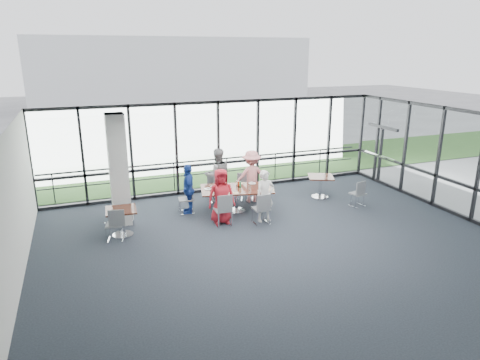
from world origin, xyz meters
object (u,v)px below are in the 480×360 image
object	(u,v)px
structural_column	(119,170)
chair_main_nr	(261,209)
chair_main_end	(186,199)
chair_spare_la	(115,224)
side_table_left	(121,214)
diner_near_right	(265,196)
chair_main_fr	(247,187)
chair_spare_r	(358,194)
side_table_right	(321,180)
diner_end	(188,189)
diner_far_right	(251,176)
main_table	(237,191)
diner_near_left	(221,196)
diner_far_left	(218,175)
chair_spare_lb	(123,210)
chair_main_nl	(223,210)
chair_main_fl	(217,187)

from	to	relation	value
structural_column	chair_main_nr	bearing A→B (deg)	-20.91
chair_main_end	chair_spare_la	bearing A→B (deg)	-52.89
side_table_left	diner_near_right	size ratio (longest dim) A/B	0.55
diner_near_right	chair_main_fr	distance (m)	1.99
chair_spare_la	chair_spare_r	world-z (taller)	chair_spare_la
side_table_left	chair_spare_la	bearing A→B (deg)	-129.85
side_table_right	diner_end	xyz separation A→B (m)	(-4.56, 0.15, 0.15)
structural_column	diner_far_right	world-z (taller)	structural_column
main_table	chair_spare_r	distance (m)	3.92
diner_far_right	chair_main_nr	world-z (taller)	diner_far_right
side_table_right	diner_near_left	size ratio (longest dim) A/B	0.67
structural_column	chair_spare_la	xyz separation A→B (m)	(-0.30, -1.11, -1.16)
side_table_left	chair_spare_r	distance (m)	7.34
side_table_right	chair_spare_r	world-z (taller)	chair_spare_r
diner_near_left	chair_main_end	world-z (taller)	diner_near_left
diner_far_left	chair_spare_la	bearing A→B (deg)	33.97
diner_near_right	side_table_left	bearing A→B (deg)	172.27
chair_main_nr	chair_main_end	size ratio (longest dim) A/B	1.02
diner_near_right	diner_end	distance (m)	2.40
side_table_right	diner_near_left	bearing A→B (deg)	-166.16
chair_main_nr	chair_spare_lb	distance (m)	3.97
chair_main_nl	chair_main_nr	size ratio (longest dim) A/B	1.03
chair_spare_lb	diner_end	bearing A→B (deg)	-150.81
main_table	diner_far_right	distance (m)	1.06
diner_far_left	chair_spare_lb	bearing A→B (deg)	20.33
diner_near_right	diner_end	xyz separation A→B (m)	(-1.92, 1.44, 0.00)
main_table	chair_main_fr	size ratio (longest dim) A/B	2.77
main_table	chair_main_fr	xyz separation A→B (m)	(0.71, 0.89, -0.21)
main_table	chair_spare_lb	distance (m)	3.42
chair_main_fl	chair_spare_r	distance (m)	4.58
chair_spare_lb	chair_spare_r	xyz separation A→B (m)	(7.21, -1.18, -0.01)
side_table_right	chair_main_fr	distance (m)	2.52
chair_main_nl	chair_spare_la	size ratio (longest dim) A/B	1.06
chair_main_fl	diner_far_left	bearing A→B (deg)	154.99
structural_column	diner_far_left	distance (m)	3.37
chair_spare_la	chair_spare_r	distance (m)	7.54
diner_near_right	chair_main_nr	world-z (taller)	diner_near_right
side_table_left	diner_near_right	distance (m)	4.05
chair_main_fr	chair_main_end	distance (m)	2.27
diner_far_left	diner_end	world-z (taller)	diner_far_left
side_table_right	chair_spare_la	distance (m)	6.97
diner_end	structural_column	bearing A→B (deg)	-75.74
diner_near_left	diner_far_left	world-z (taller)	diner_far_left
main_table	chair_main_fl	xyz separation A→B (m)	(-0.29, 1.10, -0.17)
chair_main_nl	chair_spare_la	xyz separation A→B (m)	(-2.98, 0.03, -0.03)
diner_near_left	chair_spare_la	world-z (taller)	diner_near_left
main_table	diner_end	size ratio (longest dim) A/B	1.55
side_table_left	diner_near_left	size ratio (longest dim) A/B	0.52
structural_column	diner_far_right	size ratio (longest dim) A/B	1.85
chair_main_fr	chair_spare_r	size ratio (longest dim) A/B	1.01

